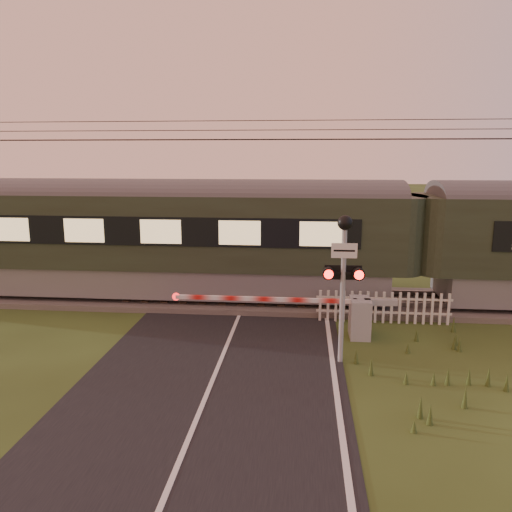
# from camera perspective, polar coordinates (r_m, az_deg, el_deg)

# --- Properties ---
(ground) EXTENTS (160.00, 160.00, 0.00)m
(ground) POSITION_cam_1_polar(r_m,az_deg,el_deg) (11.48, -5.15, -14.43)
(ground) COLOR #2C3915
(ground) RESTS_ON ground
(road) EXTENTS (6.00, 140.00, 0.03)m
(road) POSITION_cam_1_polar(r_m,az_deg,el_deg) (11.27, -5.29, -14.90)
(road) COLOR black
(road) RESTS_ON ground
(track_bed) EXTENTS (140.00, 3.40, 0.39)m
(track_bed) POSITION_cam_1_polar(r_m,az_deg,el_deg) (17.47, -1.23, -4.95)
(track_bed) COLOR #47423D
(track_bed) RESTS_ON ground
(overhead_wires) EXTENTS (120.00, 0.62, 0.62)m
(overhead_wires) POSITION_cam_1_polar(r_m,az_deg,el_deg) (16.77, -1.32, 13.93)
(overhead_wires) COLOR black
(overhead_wires) RESTS_ON ground
(train) EXTENTS (41.73, 2.88, 3.89)m
(train) POSITION_cam_1_polar(r_m,az_deg,el_deg) (17.26, 17.76, 1.66)
(train) COLOR slate
(train) RESTS_ON ground
(boom_gate) EXTENTS (6.33, 0.85, 1.13)m
(boom_gate) POSITION_cam_1_polar(r_m,az_deg,el_deg) (14.25, 10.71, -6.67)
(boom_gate) COLOR gray
(boom_gate) RESTS_ON ground
(crossing_signal) EXTENTS (0.93, 0.37, 3.63)m
(crossing_signal) POSITION_cam_1_polar(r_m,az_deg,el_deg) (11.97, 9.98, -0.79)
(crossing_signal) COLOR gray
(crossing_signal) RESTS_ON ground
(picket_fence) EXTENTS (4.05, 0.08, 0.97)m
(picket_fence) POSITION_cam_1_polar(r_m,az_deg,el_deg) (15.61, 14.37, -5.70)
(picket_fence) COLOR silver
(picket_fence) RESTS_ON ground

